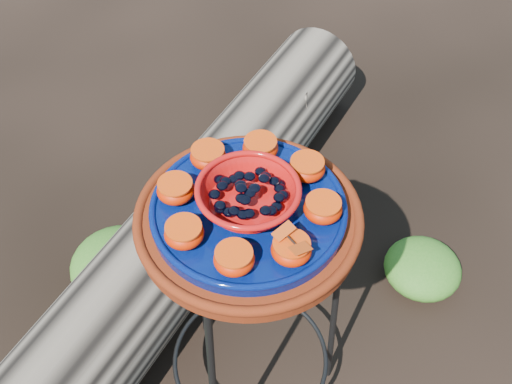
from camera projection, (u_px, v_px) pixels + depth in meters
ground at (251, 383)px, 1.79m from camera, size 60.00×60.00×0.00m
plant_stand at (250, 318)px, 1.53m from camera, size 0.44×0.44×0.70m
terracotta_saucer at (249, 220)px, 1.26m from camera, size 0.44×0.44×0.04m
cobalt_plate at (248, 210)px, 1.24m from camera, size 0.38×0.38×0.03m
red_bowl at (248, 197)px, 1.21m from camera, size 0.19×0.19×0.05m
glass_gems at (248, 183)px, 1.18m from camera, size 0.15×0.15×0.03m
orange_half_0 at (291, 250)px, 1.13m from camera, size 0.07×0.07×0.04m
orange_half_1 at (323, 209)px, 1.20m from camera, size 0.07×0.07×0.04m
orange_half_2 at (307, 168)px, 1.27m from camera, size 0.07×0.07×0.04m
orange_half_3 at (260, 148)px, 1.31m from camera, size 0.07×0.07×0.04m
orange_half_4 at (208, 156)px, 1.29m from camera, size 0.07×0.07×0.04m
orange_half_5 at (176, 190)px, 1.23m from camera, size 0.07×0.07×0.04m
orange_half_6 at (184, 233)px, 1.16m from camera, size 0.07×0.07×0.04m
orange_half_7 at (234, 259)px, 1.12m from camera, size 0.07×0.07×0.04m
butterfly at (292, 240)px, 1.11m from camera, size 0.09×0.06×0.01m
driftwood_log at (208, 202)px, 2.04m from camera, size 1.69×1.06×0.31m
foliage_right at (423, 267)px, 1.98m from camera, size 0.24×0.24×0.12m
foliage_back at (118, 264)px, 1.98m from camera, size 0.30×0.30×0.15m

